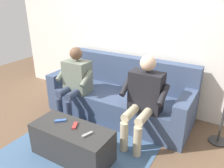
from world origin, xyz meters
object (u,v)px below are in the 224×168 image
couch (121,96)px  person_right_seated (75,80)px  coffee_table (72,142)px  remote_blue (60,121)px  remote_gray (87,134)px  person_left_seated (144,96)px  remote_red (75,126)px

couch → person_right_seated: 0.77m
coffee_table → person_right_seated: person_right_seated is taller
remote_blue → remote_gray: bearing=-49.0°
coffee_table → person_left_seated: 1.04m
person_right_seated → remote_gray: bearing=135.3°
couch → remote_blue: size_ratio=16.54×
coffee_table → remote_blue: size_ratio=7.20×
person_left_seated → coffee_table: bearing=52.9°
person_left_seated → remote_red: bearing=52.2°
person_right_seated → remote_red: 0.97m
coffee_table → remote_red: remote_red is taller
person_right_seated → remote_red: person_right_seated is taller
person_left_seated → remote_blue: person_left_seated is taller
couch → remote_red: 1.16m
coffee_table → remote_red: size_ratio=7.55×
person_right_seated → couch: bearing=-144.4°
remote_red → person_right_seated: bearing=12.3°
person_right_seated → remote_gray: (-0.81, 0.81, -0.20)m
couch → remote_red: bearing=91.0°
person_left_seated → person_right_seated: size_ratio=1.04×
person_left_seated → person_right_seated: person_left_seated is taller
person_left_seated → person_right_seated: bearing=-1.9°
coffee_table → remote_gray: (-0.25, 0.02, 0.21)m
remote_blue → couch: bearing=38.5°
couch → person_right_seated: bearing=35.6°
couch → coffee_table: couch is taller
person_right_seated → remote_gray: person_right_seated is taller
remote_red → remote_blue: 0.22m
remote_gray → remote_blue: size_ratio=0.96×
couch → remote_gray: 1.24m
person_left_seated → remote_gray: size_ratio=8.82×
couch → remote_gray: couch is taller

